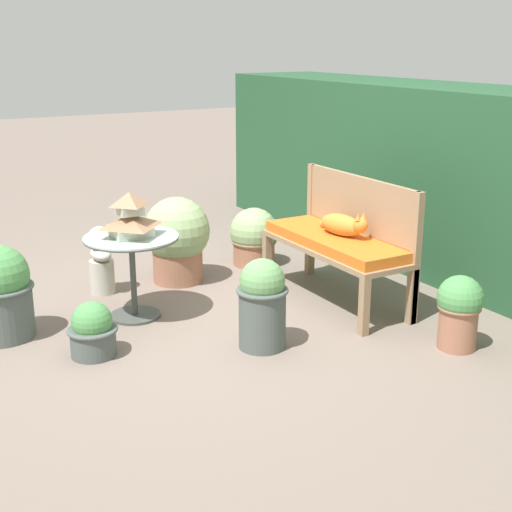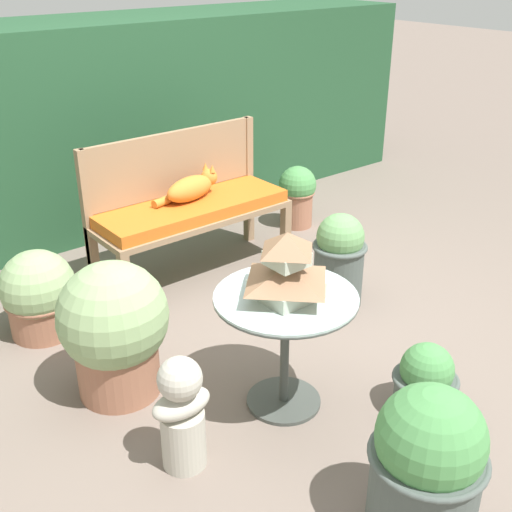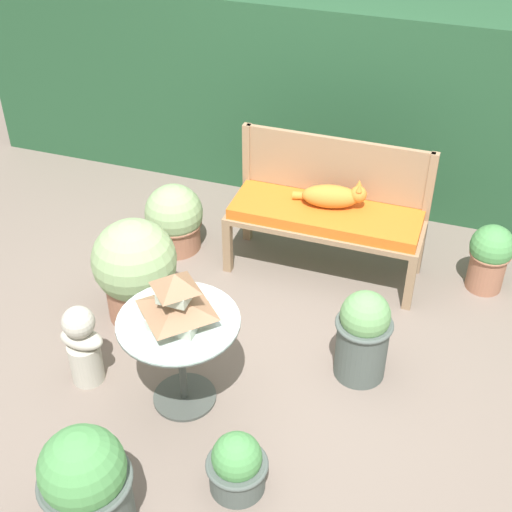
# 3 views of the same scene
# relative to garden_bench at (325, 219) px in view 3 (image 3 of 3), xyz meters

# --- Properties ---
(ground) EXTENTS (30.00, 30.00, 0.00)m
(ground) POSITION_rel_garden_bench_xyz_m (-0.13, -0.99, -0.46)
(ground) COLOR #75665B
(foliage_hedge_back) EXTENTS (6.40, 1.05, 1.61)m
(foliage_hedge_back) POSITION_rel_garden_bench_xyz_m (-0.13, 1.45, 0.35)
(foliage_hedge_back) COLOR #234C2D
(foliage_hedge_back) RESTS_ON ground
(garden_bench) EXTENTS (1.38, 0.49, 0.54)m
(garden_bench) POSITION_rel_garden_bench_xyz_m (0.00, 0.00, 0.00)
(garden_bench) COLOR #937556
(garden_bench) RESTS_ON ground
(bench_backrest) EXTENTS (1.38, 0.06, 0.98)m
(bench_backrest) POSITION_rel_garden_bench_xyz_m (0.00, 0.23, 0.24)
(bench_backrest) COLOR #937556
(bench_backrest) RESTS_ON ground
(cat) EXTENTS (0.53, 0.24, 0.21)m
(cat) POSITION_rel_garden_bench_xyz_m (0.03, 0.05, 0.17)
(cat) COLOR orange
(cat) RESTS_ON garden_bench
(patio_table) EXTENTS (0.69, 0.69, 0.63)m
(patio_table) POSITION_rel_garden_bench_xyz_m (-0.46, -1.48, 0.03)
(patio_table) COLOR #424742
(patio_table) RESTS_ON ground
(pagoda_birdhouse) EXTENTS (0.36, 0.36, 0.33)m
(pagoda_birdhouse) POSITION_rel_garden_bench_xyz_m (-0.46, -1.48, 0.31)
(pagoda_birdhouse) COLOR #B2BCA8
(pagoda_birdhouse) RESTS_ON patio_table
(garden_bust) EXTENTS (0.28, 0.20, 0.56)m
(garden_bust) POSITION_rel_garden_bench_xyz_m (-1.09, -1.52, -0.17)
(garden_bust) COLOR #B7B2A3
(garden_bust) RESTS_ON ground
(potted_plant_patio_mid) EXTENTS (0.31, 0.31, 0.51)m
(potted_plant_patio_mid) POSITION_rel_garden_bench_xyz_m (1.15, 0.19, -0.18)
(potted_plant_patio_mid) COLOR #9E664C
(potted_plant_patio_mid) RESTS_ON ground
(potted_plant_bench_right) EXTENTS (0.56, 0.56, 0.73)m
(potted_plant_bench_right) POSITION_rel_garden_bench_xyz_m (-1.06, -0.87, -0.08)
(potted_plant_bench_right) COLOR #9E664C
(potted_plant_bench_right) RESTS_ON ground
(potted_plant_path_edge) EXTENTS (0.44, 0.44, 0.53)m
(potted_plant_path_edge) POSITION_rel_garden_bench_xyz_m (-1.15, -0.07, -0.20)
(potted_plant_path_edge) COLOR #9E664C
(potted_plant_path_edge) RESTS_ON ground
(potted_plant_bench_left) EXTENTS (0.33, 0.33, 0.37)m
(potted_plant_bench_left) POSITION_rel_garden_bench_xyz_m (0.05, -1.96, -0.29)
(potted_plant_bench_left) COLOR #4C5651
(potted_plant_bench_left) RESTS_ON ground
(potted_plant_hedge_corner) EXTENTS (0.35, 0.35, 0.62)m
(potted_plant_hedge_corner) POSITION_rel_garden_bench_xyz_m (0.48, -0.93, -0.14)
(potted_plant_hedge_corner) COLOR #4C5651
(potted_plant_hedge_corner) RESTS_ON ground
(potted_plant_table_far) EXTENTS (0.46, 0.46, 0.66)m
(potted_plant_table_far) POSITION_rel_garden_bench_xyz_m (-0.56, -2.41, -0.13)
(potted_plant_table_far) COLOR #4C5651
(potted_plant_table_far) RESTS_ON ground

